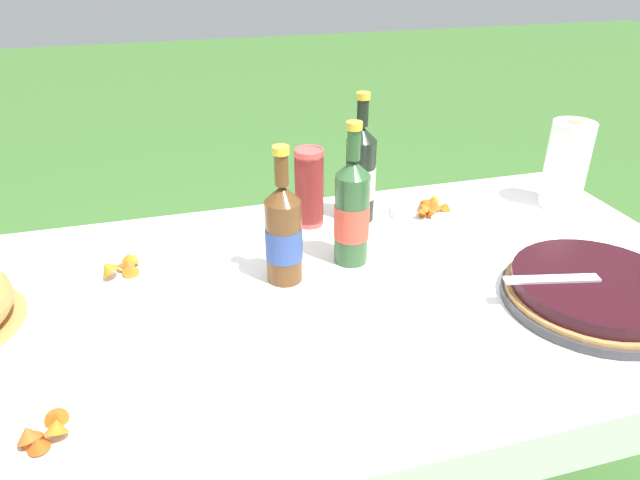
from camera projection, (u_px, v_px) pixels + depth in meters
garden_table at (303, 325)px, 1.22m from camera, size 1.82×0.91×0.77m
tablecloth at (303, 302)px, 1.19m from camera, size 1.83×0.92×0.10m
berry_tart at (595, 291)px, 1.15m from camera, size 0.36×0.36×0.06m
serving_knife at (613, 276)px, 1.13m from camera, size 0.37×0.10×0.01m
cup_stack at (309, 188)px, 1.42m from camera, size 0.07×0.07×0.20m
cider_bottle_green at (352, 212)px, 1.25m from camera, size 0.08×0.08×0.33m
cider_bottle_amber at (284, 233)px, 1.19m from camera, size 0.08×0.08×0.30m
juice_bottle_red at (360, 174)px, 1.44m from camera, size 0.08×0.08×0.33m
snack_plate_near at (125, 268)px, 1.26m from camera, size 0.20×0.20×0.06m
snack_plate_left at (44, 433)px, 0.85m from camera, size 0.21×0.21×0.05m
snack_plate_right at (427, 210)px, 1.51m from camera, size 0.19×0.19×0.05m
paper_towel_roll at (566, 165)px, 1.52m from camera, size 0.11×0.11×0.24m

